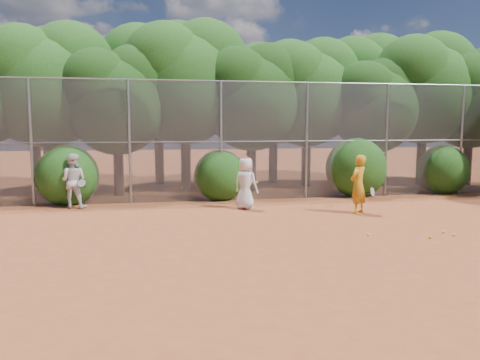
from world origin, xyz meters
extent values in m
plane|color=brown|center=(0.00, 0.00, 0.00)|extent=(80.00, 80.00, 0.00)
cylinder|color=gray|center=(-7.00, 6.00, 2.00)|extent=(0.09, 0.09, 4.00)
cylinder|color=gray|center=(-4.00, 6.00, 2.00)|extent=(0.09, 0.09, 4.00)
cylinder|color=gray|center=(-1.00, 6.00, 2.00)|extent=(0.09, 0.09, 4.00)
cylinder|color=gray|center=(2.00, 6.00, 2.00)|extent=(0.09, 0.09, 4.00)
cylinder|color=gray|center=(5.00, 6.00, 2.00)|extent=(0.09, 0.09, 4.00)
cylinder|color=gray|center=(8.00, 6.00, 2.00)|extent=(0.09, 0.09, 4.00)
cylinder|color=gray|center=(0.00, 6.00, 4.00)|extent=(20.00, 0.05, 0.05)
cylinder|color=gray|center=(0.00, 6.00, 2.00)|extent=(20.00, 0.04, 0.04)
cube|color=slate|center=(0.00, 6.00, 2.00)|extent=(20.00, 0.02, 4.00)
cylinder|color=black|center=(-7.00, 8.50, 1.26)|extent=(0.38, 0.38, 2.52)
sphere|color=#174210|center=(-7.00, 8.50, 3.73)|extent=(4.03, 4.03, 4.03)
sphere|color=#174210|center=(-6.19, 8.90, 4.74)|extent=(3.23, 3.23, 3.23)
sphere|color=#174210|center=(-7.71, 8.20, 4.54)|extent=(3.02, 3.02, 3.02)
cylinder|color=black|center=(-4.50, 7.80, 1.08)|extent=(0.36, 0.36, 2.17)
sphere|color=black|center=(-4.50, 7.80, 3.21)|extent=(3.47, 3.47, 3.47)
sphere|color=black|center=(-3.81, 8.15, 4.08)|extent=(2.78, 2.78, 2.78)
sphere|color=black|center=(-5.11, 7.54, 3.91)|extent=(2.60, 2.60, 2.60)
cylinder|color=black|center=(-2.00, 8.80, 1.33)|extent=(0.39, 0.39, 2.66)
sphere|color=#174210|center=(-2.00, 8.80, 3.94)|extent=(4.26, 4.26, 4.26)
sphere|color=#174210|center=(-1.15, 9.23, 5.00)|extent=(3.40, 3.40, 3.40)
sphere|color=#174210|center=(-2.74, 8.48, 4.79)|extent=(3.19, 3.19, 3.19)
cylinder|color=black|center=(0.50, 8.20, 1.14)|extent=(0.37, 0.37, 2.27)
sphere|color=black|center=(0.50, 8.20, 3.37)|extent=(3.64, 3.64, 3.64)
sphere|color=black|center=(1.23, 8.56, 4.28)|extent=(2.91, 2.91, 2.91)
sphere|color=black|center=(-0.14, 7.93, 4.10)|extent=(2.73, 2.73, 2.73)
cylinder|color=black|center=(3.00, 9.00, 1.22)|extent=(0.38, 0.38, 2.45)
sphere|color=#174210|center=(3.00, 9.00, 3.63)|extent=(3.92, 3.92, 3.92)
sphere|color=#174210|center=(3.78, 9.39, 4.61)|extent=(3.14, 3.14, 3.14)
sphere|color=#174210|center=(2.31, 8.71, 4.41)|extent=(2.94, 2.94, 2.94)
cylinder|color=black|center=(5.50, 8.00, 1.05)|extent=(0.36, 0.36, 2.10)
sphere|color=black|center=(5.50, 8.00, 3.11)|extent=(3.36, 3.36, 3.36)
sphere|color=black|center=(6.17, 8.34, 3.95)|extent=(2.69, 2.69, 2.69)
sphere|color=black|center=(4.91, 7.75, 3.78)|extent=(2.52, 2.52, 2.52)
cylinder|color=black|center=(8.00, 8.60, 1.29)|extent=(0.39, 0.39, 2.59)
sphere|color=#174210|center=(8.00, 8.60, 3.83)|extent=(4.14, 4.14, 4.14)
sphere|color=#174210|center=(8.83, 9.01, 4.87)|extent=(3.32, 3.32, 3.32)
sphere|color=#174210|center=(7.27, 8.29, 4.66)|extent=(3.11, 3.11, 3.11)
cylinder|color=black|center=(10.00, 8.30, 1.15)|extent=(0.37, 0.37, 2.31)
sphere|color=black|center=(10.00, 8.30, 3.42)|extent=(3.70, 3.70, 3.70)
sphere|color=black|center=(9.35, 8.02, 4.16)|extent=(2.77, 2.77, 2.77)
cylinder|color=black|center=(-8.00, 10.80, 1.31)|extent=(0.39, 0.39, 2.62)
sphere|color=#174210|center=(-8.00, 10.80, 3.88)|extent=(4.20, 4.20, 4.20)
sphere|color=#174210|center=(-7.16, 11.22, 4.94)|extent=(3.36, 3.36, 3.36)
sphere|color=#174210|center=(-8.73, 10.49, 4.72)|extent=(3.15, 3.15, 3.15)
cylinder|color=black|center=(-3.00, 11.00, 1.40)|extent=(0.40, 0.40, 2.80)
sphere|color=#174210|center=(-3.00, 11.00, 4.14)|extent=(4.48, 4.48, 4.48)
sphere|color=#174210|center=(-2.10, 11.45, 5.26)|extent=(3.58, 3.58, 3.58)
sphere|color=#174210|center=(-3.78, 10.66, 5.04)|extent=(3.36, 3.36, 3.36)
cylinder|color=black|center=(2.00, 10.60, 1.26)|extent=(0.38, 0.38, 2.52)
sphere|color=#174210|center=(2.00, 10.60, 3.73)|extent=(4.03, 4.03, 4.03)
sphere|color=#174210|center=(2.81, 11.00, 4.74)|extent=(3.23, 3.23, 3.23)
sphere|color=#174210|center=(1.29, 10.30, 4.54)|extent=(3.02, 3.02, 3.02)
cylinder|color=black|center=(6.50, 11.20, 1.36)|extent=(0.40, 0.40, 2.73)
sphere|color=#174210|center=(6.50, 11.20, 4.04)|extent=(4.37, 4.37, 4.37)
sphere|color=#174210|center=(7.37, 11.64, 5.13)|extent=(3.49, 3.49, 3.49)
sphere|color=#174210|center=(5.74, 10.87, 4.91)|extent=(3.28, 3.28, 3.28)
sphere|color=#174210|center=(-6.00, 6.30, 1.00)|extent=(2.00, 2.00, 2.00)
sphere|color=#174210|center=(-1.00, 6.30, 0.90)|extent=(1.80, 1.80, 1.80)
sphere|color=#174210|center=(4.00, 6.30, 1.10)|extent=(2.20, 2.20, 2.20)
sphere|color=#174210|center=(7.50, 6.30, 0.95)|extent=(1.90, 1.90, 1.90)
imported|color=#C48517|center=(2.55, 2.93, 0.85)|extent=(0.74, 0.69, 1.70)
torus|color=black|center=(2.90, 2.73, 0.65)|extent=(0.29, 0.26, 0.30)
cylinder|color=black|center=(2.76, 2.89, 0.60)|extent=(0.20, 0.24, 0.09)
imported|color=silver|center=(-0.51, 4.20, 0.79)|extent=(0.92, 0.89, 1.59)
ellipsoid|color=red|center=(-0.51, 4.20, 1.55)|extent=(0.22, 0.22, 0.13)
sphere|color=#B7D626|center=(-0.21, 4.00, 0.85)|extent=(0.07, 0.07, 0.07)
imported|color=silver|center=(-5.71, 5.40, 0.84)|extent=(0.91, 0.76, 1.68)
torus|color=black|center=(-5.41, 5.10, 0.80)|extent=(0.33, 0.23, 0.28)
cylinder|color=black|center=(-5.37, 5.29, 0.69)|extent=(0.08, 0.26, 0.16)
sphere|color=#B7D626|center=(3.47, 0.18, 0.03)|extent=(0.07, 0.07, 0.07)
sphere|color=#B7D626|center=(2.85, -0.24, 0.03)|extent=(0.07, 0.07, 0.07)
sphere|color=#B7D626|center=(3.52, -0.13, 0.03)|extent=(0.07, 0.07, 0.07)
sphere|color=#B7D626|center=(1.59, 0.24, 0.03)|extent=(0.07, 0.07, 0.07)
sphere|color=#B7D626|center=(2.25, 4.17, 0.03)|extent=(0.07, 0.07, 0.07)
camera|label=1|loc=(-3.24, -9.59, 2.54)|focal=35.00mm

